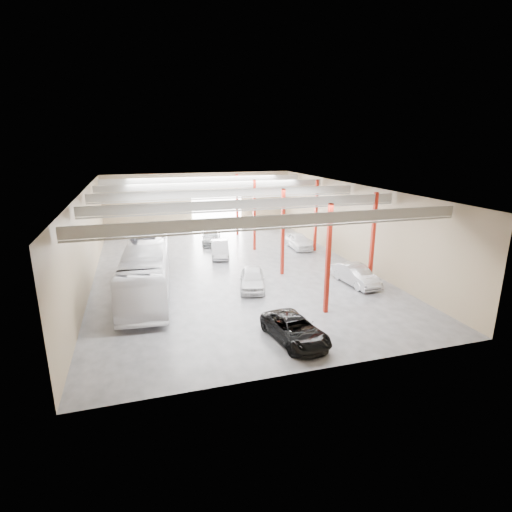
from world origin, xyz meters
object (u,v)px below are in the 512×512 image
car_row_b (220,249)px  car_right_near (356,275)px  black_sedan (295,330)px  car_row_a (252,279)px  coach_bus (146,270)px  car_right_far (299,241)px  car_row_c (211,237)px

car_row_b → car_right_near: (8.35, -10.47, 0.01)m
black_sedan → car_row_b: car_row_b is taller
car_row_a → car_row_b: (-0.57, 9.02, -0.02)m
black_sedan → car_row_a: (0.05, 8.48, 0.09)m
coach_bus → car_right_far: (15.26, 8.69, -1.03)m
black_sedan → car_right_far: bearing=58.3°
coach_bus → car_row_a: size_ratio=2.86×
black_sedan → car_row_b: bearing=83.3°
car_row_a → car_row_c: (-0.41, 14.22, -0.08)m
coach_bus → car_right_far: coach_bus is taller
black_sedan → car_right_near: size_ratio=1.06×
car_row_b → car_right_far: (8.35, 0.77, 0.01)m
black_sedan → car_row_a: bearing=81.2°
car_row_c → car_right_far: size_ratio=1.07×
coach_bus → black_sedan: bearing=-47.2°
car_row_c → car_right_near: bearing=-51.4°
coach_bus → car_right_far: bearing=34.7°
car_right_near → car_right_far: (0.00, 11.24, -0.00)m
car_right_far → car_row_a: bearing=-126.8°
coach_bus → car_row_b: 10.56m
car_row_c → car_right_far: bearing=-17.4°
car_row_c → black_sedan: bearing=-78.1°
car_right_near → car_row_a: bearing=164.5°
car_row_a → car_row_b: bearing=108.9°
coach_bus → car_row_c: bearing=66.7°
coach_bus → car_row_b: (6.90, 7.93, -1.04)m
black_sedan → car_row_c: (-0.36, 22.70, 0.01)m
car_row_b → car_right_far: 8.39m
coach_bus → car_row_c: coach_bus is taller
car_row_b → car_right_near: car_right_near is taller
coach_bus → black_sedan: 12.17m
black_sedan → car_right_near: 10.52m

